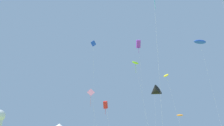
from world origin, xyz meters
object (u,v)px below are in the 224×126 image
Objects in this scene: kite_black_delta at (155,92)px; kite_pink_diamond at (91,93)px; kite_blue_parafoil at (200,42)px; kite_blue_diamond at (93,45)px; kite_purple_box at (138,44)px; kite_orange_parafoil at (180,115)px; kite_lime_parafoil at (135,63)px; kite_red_box at (105,105)px; kite_yellow_parafoil at (166,76)px.

kite_pink_diamond is (-14.82, 10.88, 1.24)m from kite_black_delta.
kite_blue_diamond is at bearing 166.92° from kite_blue_parafoil.
kite_purple_box reaches higher than kite_orange_parafoil.
kite_orange_parafoil is at bearing 24.31° from kite_purple_box.
kite_orange_parafoil is at bearing 37.30° from kite_lime_parafoil.
kite_blue_parafoil is 34.96m from kite_red_box.
kite_black_delta is 0.59× the size of kite_lime_parafoil.
kite_purple_box reaches higher than kite_lime_parafoil.
kite_lime_parafoil is at bearing -65.85° from kite_red_box.
kite_pink_diamond reaches higher than kite_black_delta.
kite_yellow_parafoil is (8.61, -0.76, -3.62)m from kite_lime_parafoil.
kite_blue_parafoil is 0.78× the size of kite_purple_box.
kite_blue_diamond reaches higher than kite_blue_parafoil.
kite_purple_box is at bearing 116.63° from kite_yellow_parafoil.
kite_black_delta is 22.29m from kite_red_box.
kite_yellow_parafoil is at bearing 38.57° from kite_black_delta.
kite_pink_diamond is 1.20× the size of kite_red_box.
kite_black_delta is (14.94, -5.04, -13.73)m from kite_blue_diamond.
kite_black_delta is at bearing -63.51° from kite_lime_parafoil.
kite_purple_box is (-12.33, 15.34, 6.00)m from kite_blue_parafoil.
kite_lime_parafoil reaches higher than kite_red_box.
kite_yellow_parafoil is at bearing -45.56° from kite_red_box.
kite_blue_parafoil is 29.23m from kite_orange_parafoil.
kite_blue_parafoil is at bearing -23.30° from kite_lime_parafoil.
kite_red_box reaches higher than kite_orange_parafoil.
kite_pink_diamond is at bearing 88.88° from kite_blue_diamond.
kite_blue_diamond is 22.31m from kite_yellow_parafoil.
kite_lime_parafoil is at bearing -142.70° from kite_orange_parafoil.
kite_pink_diamond is 0.78× the size of kite_yellow_parafoil.
kite_purple_box is at bearing 63.78° from kite_lime_parafoil.
kite_yellow_parafoil is at bearing 141.06° from kite_blue_parafoil.
kite_purple_box reaches higher than kite_blue_parafoil.
kite_blue_parafoil reaches higher than kite_pink_diamond.
kite_red_box is 24.16m from kite_purple_box.
kite_lime_parafoil is 1.22× the size of kite_yellow_parafoil.
kite_purple_box is (4.08, 8.27, 10.51)m from kite_lime_parafoil.
kite_orange_parafoil is (32.85, 10.38, -5.05)m from kite_pink_diamond.
kite_orange_parafoil is (4.34, 22.87, -17.67)m from kite_blue_parafoil.
kite_purple_box is (16.18, 2.85, 18.61)m from kite_pink_diamond.
kite_lime_parafoil is at bearing 174.94° from kite_yellow_parafoil.
kite_red_box is at bearing 59.58° from kite_pink_diamond.
kite_blue_diamond is at bearing -151.93° from kite_purple_box.
kite_blue_diamond reaches higher than kite_lime_parafoil.
kite_pink_diamond is 11.02m from kite_red_box.
kite_red_box is at bearing 69.77° from kite_blue_diamond.
kite_lime_parafoil is 18.42m from kite_blue_parafoil.
kite_lime_parafoil is 3.06× the size of kite_orange_parafoil.
kite_blue_diamond reaches higher than kite_orange_parafoil.
kite_lime_parafoil is at bearing -116.22° from kite_purple_box.
kite_blue_diamond is at bearing -91.12° from kite_pink_diamond.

